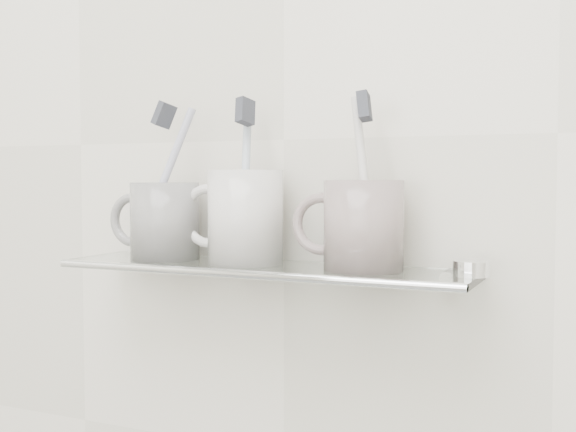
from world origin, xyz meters
The scene contains 18 objects.
wall_back centered at (0.00, 1.10, 1.25)m, with size 2.50×2.50×0.00m, color silver.
shelf_glass centered at (0.00, 1.04, 1.10)m, with size 0.50×0.12×0.01m, color silver.
shelf_rail centered at (0.00, 0.98, 1.10)m, with size 0.01×0.01×0.50m, color silver.
bracket_left centered at (-0.21, 1.09, 1.09)m, with size 0.02×0.02×0.03m, color silver.
bracket_right centered at (0.21, 1.09, 1.09)m, with size 0.02×0.02×0.03m, color silver.
mug_left centered at (-0.14, 1.04, 1.15)m, with size 0.09×0.09×0.10m, color silver.
mug_left_handle centered at (-0.19, 1.04, 1.15)m, with size 0.07×0.07×0.01m, color silver.
toothbrush_left centered at (-0.14, 1.04, 1.20)m, with size 0.01×0.01×0.19m, color #AFB0D5.
bristles_left centered at (-0.14, 1.04, 1.28)m, with size 0.01×0.02×0.03m, color #32343C.
mug_center centered at (-0.02, 1.04, 1.16)m, with size 0.09×0.09×0.11m, color silver.
mug_center_handle centered at (-0.08, 1.04, 1.16)m, with size 0.08×0.08×0.01m, color silver.
toothbrush_center centered at (-0.02, 1.04, 1.20)m, with size 0.01×0.01×0.19m, color #A8C0D4.
bristles_center centered at (-0.02, 1.04, 1.28)m, with size 0.01×0.02×0.03m, color #32343C.
mug_right centered at (0.12, 1.04, 1.15)m, with size 0.09×0.09×0.10m, color silver.
mug_right_handle centered at (0.07, 1.04, 1.15)m, with size 0.07×0.07×0.01m, color silver.
toothbrush_right centered at (0.12, 1.04, 1.20)m, with size 0.01×0.01×0.19m, color silver.
bristles_right centered at (0.12, 1.04, 1.28)m, with size 0.01×0.02×0.03m, color #32343C.
chrome_cap centered at (0.24, 1.04, 1.11)m, with size 0.04×0.04×0.02m, color silver.
Camera 1 is at (0.38, 0.28, 1.20)m, focal length 45.00 mm.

